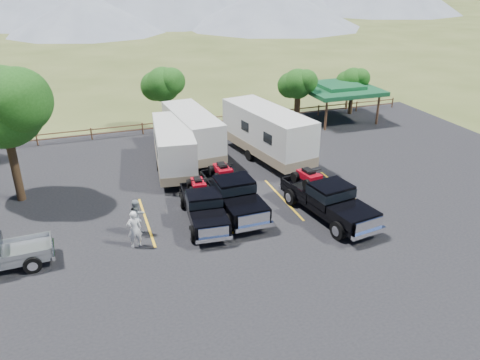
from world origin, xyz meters
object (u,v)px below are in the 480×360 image
object	(u,v)px
pavilion	(339,88)
person_b	(138,217)
rig_center	(232,192)
trailer_center	(193,133)
person_a	(134,229)
trailer_right	(267,133)
rig_left	(203,205)
tree_big_nw	(1,107)
trailer_left	(174,148)
rig_right	(327,198)

from	to	relation	value
pavilion	person_b	world-z (taller)	pavilion
rig_center	person_b	size ratio (longest dim) A/B	3.41
trailer_center	person_b	bearing A→B (deg)	-122.80
pavilion	person_a	world-z (taller)	pavilion
person_a	trailer_center	bearing A→B (deg)	-124.02
trailer_center	trailer_right	bearing A→B (deg)	-30.46
trailer_center	trailer_right	size ratio (longest dim) A/B	0.89
rig_left	person_a	distance (m)	4.06
tree_big_nw	pavilion	world-z (taller)	tree_big_nw
rig_center	person_a	distance (m)	6.08
rig_left	trailer_left	bearing A→B (deg)	95.31
tree_big_nw	rig_center	bearing A→B (deg)	-24.48
rig_center	rig_right	xyz separation A→B (m)	(4.60, -2.42, 0.01)
person_b	rig_right	bearing A→B (deg)	-46.54
tree_big_nw	rig_center	xyz separation A→B (m)	(11.37, -5.17, -4.51)
trailer_left	trailer_center	distance (m)	3.01
rig_left	trailer_right	distance (m)	9.74
trailer_left	person_b	size ratio (longest dim) A/B	4.64
rig_left	trailer_right	size ratio (longest dim) A/B	0.57
rig_center	rig_right	bearing A→B (deg)	-28.81
pavilion	person_b	xyz separation A→B (m)	(-19.55, -14.16, -1.79)
rig_center	person_a	bearing A→B (deg)	-160.18
rig_center	person_b	world-z (taller)	rig_center
tree_big_nw	trailer_left	bearing A→B (deg)	7.10
rig_right	pavilion	bearing A→B (deg)	49.44
tree_big_nw	rig_left	distance (m)	12.10
pavilion	trailer_right	bearing A→B (deg)	-144.52
trailer_center	tree_big_nw	bearing A→B (deg)	-166.80
trailer_left	person_b	bearing A→B (deg)	-108.04
pavilion	rig_right	world-z (taller)	pavilion
trailer_left	pavilion	bearing A→B (deg)	29.93
rig_left	rig_center	distance (m)	2.03
tree_big_nw	rig_center	size ratio (longest dim) A/B	1.19
rig_right	trailer_left	size ratio (longest dim) A/B	0.76
rig_center	pavilion	bearing A→B (deg)	41.85
rig_left	trailer_left	size ratio (longest dim) A/B	0.66
tree_big_nw	trailer_left	xyz separation A→B (m)	(9.44, 1.18, -3.95)
pavilion	rig_center	bearing A→B (deg)	-137.16
pavilion	person_a	distance (m)	25.14
rig_left	rig_right	size ratio (longest dim) A/B	0.86
tree_big_nw	trailer_center	xyz separation A→B (m)	(11.29, 3.55, -3.89)
rig_right	trailer_left	xyz separation A→B (m)	(-6.52, 8.78, 0.56)
trailer_left	trailer_center	xyz separation A→B (m)	(1.85, 2.38, 0.06)
tree_big_nw	person_b	bearing A→B (deg)	-45.90
tree_big_nw	rig_right	distance (m)	18.24
pavilion	person_b	distance (m)	24.21
trailer_right	person_b	bearing A→B (deg)	-154.36
trailer_right	person_b	xyz separation A→B (m)	(-10.06, -7.40, -0.90)
rig_right	trailer_left	bearing A→B (deg)	117.66
trailer_right	rig_center	bearing A→B (deg)	-136.98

